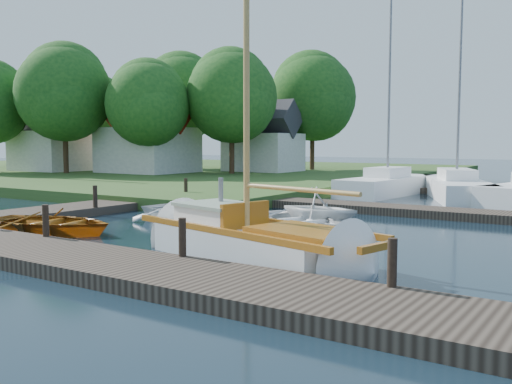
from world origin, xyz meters
The scene contains 27 objects.
ground centered at (0.00, 0.00, 0.00)m, with size 160.00×160.00×0.00m, color black.
near_dock centered at (0.00, -6.00, 0.15)m, with size 18.00×2.20×0.30m, color black.
left_dock centered at (-8.00, 2.00, 0.15)m, with size 2.20×18.00×0.30m, color black.
far_dock centered at (2.00, 6.50, 0.15)m, with size 14.00×1.60×0.30m, color black.
shore centered at (-28.00, 22.00, 0.25)m, with size 50.00×40.00×0.50m, color #304E1E.
mooring_post_1 centered at (-3.00, -5.00, 0.70)m, with size 0.16×0.16×0.80m, color black.
mooring_post_2 centered at (1.50, -5.00, 0.70)m, with size 0.16×0.16×0.80m, color black.
mooring_post_3 centered at (6.00, -5.00, 0.70)m, with size 0.16×0.16×0.80m, color black.
mooring_post_4 centered at (-7.00, 0.00, 0.70)m, with size 0.16×0.16×0.80m, color black.
mooring_post_5 centered at (-7.00, 5.00, 0.70)m, with size 0.16×0.16×0.80m, color black.
sailboat centered at (2.22, -3.28, 0.34)m, with size 7.41×3.59×9.83m.
dinghy centered at (-4.90, -3.47, 0.41)m, with size 2.85×3.99×0.83m, color #9B590F.
tender_a centered at (-3.10, 0.74, 0.42)m, with size 2.90×4.06×0.84m, color white.
tender_b centered at (1.00, 2.07, 0.68)m, with size 2.22×2.58×1.36m, color white.
tender_c centered at (0.66, 1.29, 0.38)m, with size 2.60×3.64×0.75m, color white.
marina_boat_0 centered at (-1.17, 13.76, 0.58)m, with size 2.81×7.47×11.50m.
marina_boat_1 centered at (2.21, 13.84, 0.57)m, with size 5.41×8.65×10.94m.
house_a centered at (-20.00, 16.00, 2.96)m, with size 6.30×5.00×6.29m.
house_b centered at (-28.00, 14.00, 2.77)m, with size 5.77×4.50×5.79m.
house_c centered at (-14.00, 22.00, 2.58)m, with size 5.25×4.00×5.28m.
tree_1 centered at (-24.00, 12.05, 6.09)m, with size 6.70×6.70×9.20m.
tree_2 centered at (-18.00, 14.05, 5.25)m, with size 5.83×5.75×7.82m.
tree_3 centered at (-14.00, 18.05, 5.81)m, with size 6.41×6.38×8.74m.
tree_4 centered at (-22.00, 22.05, 6.37)m, with size 7.01×7.01×9.66m.
tree_5 centered at (-30.00, 20.05, 5.42)m, with size 6.00×5.94×8.10m.
tree_6 centered at (-36.00, 16.05, 5.64)m, with size 6.24×6.20×8.46m.
tree_7 centered at (-12.00, 26.05, 6.20)m, with size 6.83×6.83×9.38m.
Camera 1 is at (9.22, -13.84, 2.66)m, focal length 40.00 mm.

